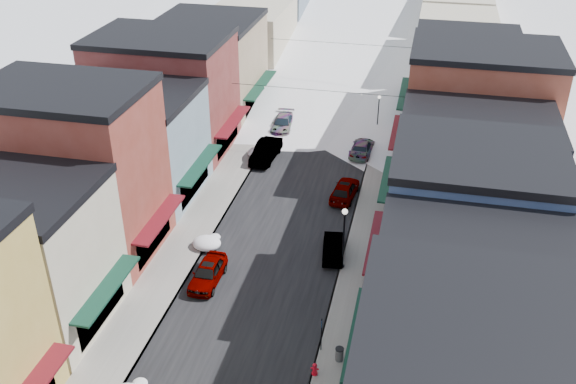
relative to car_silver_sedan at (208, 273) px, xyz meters
The scene contains 32 objects.
road 41.75m from the car_silver_sedan, 85.19° to the left, with size 10.00×160.00×0.01m, color black.
sidewalk_left 41.71m from the car_silver_sedan, 94.26° to the left, with size 3.20×160.00×0.15m, color gray.
sidewalk_right 42.81m from the car_silver_sedan, 76.35° to the left, with size 3.20×160.00×0.15m, color gray.
curb_left 41.63m from the car_silver_sedan, 92.13° to the left, with size 0.10×160.00×0.15m, color slate.
curb_right 42.47m from the car_silver_sedan, 78.38° to the left, with size 0.10×160.00×0.15m, color slate.
bldg_l_cream 12.04m from the car_silver_sedan, 148.64° to the right, with size 11.30×8.20×9.50m.
bldg_l_brick_near 11.77m from the car_silver_sedan, 168.39° to the left, with size 12.30×8.20×12.50m.
bldg_l_grayblue 14.84m from the car_silver_sedan, 132.45° to the left, with size 11.30×9.20×9.00m.
bldg_l_brick_far 22.82m from the car_silver_sedan, 118.62° to the left, with size 13.30×9.20×11.00m.
bldg_l_tan 31.43m from the car_silver_sedan, 108.13° to the left, with size 11.30×11.20×10.00m.
bldg_r_green 18.32m from the car_silver_sedan, 21.00° to the right, with size 11.30×9.20×9.50m.
bldg_r_blue 17.48m from the car_silver_sedan, ahead, with size 11.30×9.20×10.50m.
bldg_r_cream 21.07m from the car_silver_sedan, 34.00° to the left, with size 12.30×9.20×9.00m.
bldg_r_brick_far 27.61m from the car_silver_sedan, 49.33° to the left, with size 13.30×9.20×11.50m.
bldg_r_tan 35.08m from the car_silver_sedan, 61.38° to the left, with size 11.30×11.20×9.50m.
distant_blocks 64.77m from the car_silver_sedan, 86.90° to the left, with size 34.00×55.00×8.00m.
overhead_cables 29.81m from the car_silver_sedan, 83.14° to the left, with size 16.40×15.04×0.04m.
car_silver_sedan is the anchor object (origin of this frame).
car_dark_hatch 18.91m from the car_silver_sedan, 92.42° to the left, with size 1.79×5.12×1.69m, color black.
car_silver_wagon 25.77m from the car_silver_sedan, 91.78° to the left, with size 2.02×4.96×1.44m, color #ACB0B4.
car_green_sedan 9.26m from the car_silver_sedan, 32.62° to the left, with size 1.44×4.12×1.36m, color black.
car_gray_suv 15.31m from the car_silver_sedan, 61.11° to the left, with size 1.82×4.53×1.54m, color gray.
car_black_sedan 23.28m from the car_silver_sedan, 70.43° to the left, with size 1.93×4.76×1.38m, color black.
car_lane_silver 33.97m from the car_silver_sedan, 86.67° to the left, with size 1.94×4.81×1.64m, color #9C9EA3.
car_lane_white 45.87m from the car_silver_sedan, 84.25° to the left, with size 2.62×5.67×1.58m, color white.
fire_hydrant 11.14m from the car_silver_sedan, 38.64° to the right, with size 0.46×0.35×0.79m.
parking_sign 10.05m from the car_silver_sedan, 29.69° to the right, with size 0.06×0.32×2.37m.
trash_can 11.32m from the car_silver_sedan, 29.25° to the right, with size 0.51×0.51×0.86m.
streetlamp_near 9.68m from the car_silver_sedan, 21.95° to the left, with size 0.39×0.39×4.73m.
streetlamp_far 28.60m from the car_silver_sedan, 72.25° to the left, with size 0.32×0.32×3.86m.
snow_pile_mid 4.13m from the car_silver_sedan, 109.61° to the left, with size 2.12×2.51×0.90m.
snow_pile_far 19.28m from the car_silver_sedan, 94.11° to the left, with size 2.39×2.67×1.01m.
Camera 1 is at (9.55, -14.60, 26.99)m, focal length 40.00 mm.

